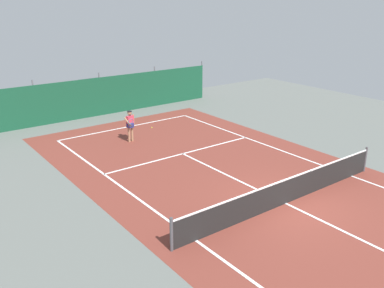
{
  "coord_description": "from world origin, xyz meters",
  "views": [
    {
      "loc": [
        -10.94,
        -8.88,
        7.09
      ],
      "look_at": [
        -0.33,
        5.23,
        0.9
      ],
      "focal_mm": 39.25,
      "sensor_mm": 36.0,
      "label": 1
    }
  ],
  "objects_px": {
    "tennis_ball_near_player": "(152,127)",
    "parked_car": "(95,92)",
    "tennis_player": "(130,124)",
    "tennis_net": "(286,191)"
  },
  "relations": [
    {
      "from": "tennis_player",
      "to": "tennis_ball_near_player",
      "type": "relative_size",
      "value": 24.85
    },
    {
      "from": "tennis_net",
      "to": "parked_car",
      "type": "height_order",
      "value": "parked_car"
    },
    {
      "from": "tennis_net",
      "to": "tennis_ball_near_player",
      "type": "bearing_deg",
      "value": 84.55
    },
    {
      "from": "tennis_ball_near_player",
      "to": "parked_car",
      "type": "distance_m",
      "value": 7.24
    },
    {
      "from": "tennis_player",
      "to": "tennis_net",
      "type": "bearing_deg",
      "value": 87.45
    },
    {
      "from": "tennis_player",
      "to": "parked_car",
      "type": "distance_m",
      "value": 8.81
    },
    {
      "from": "tennis_ball_near_player",
      "to": "tennis_net",
      "type": "bearing_deg",
      "value": -95.45
    },
    {
      "from": "tennis_ball_near_player",
      "to": "tennis_player",
      "type": "bearing_deg",
      "value": -146.89
    },
    {
      "from": "tennis_player",
      "to": "parked_car",
      "type": "height_order",
      "value": "parked_car"
    },
    {
      "from": "tennis_net",
      "to": "tennis_player",
      "type": "height_order",
      "value": "tennis_player"
    }
  ]
}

